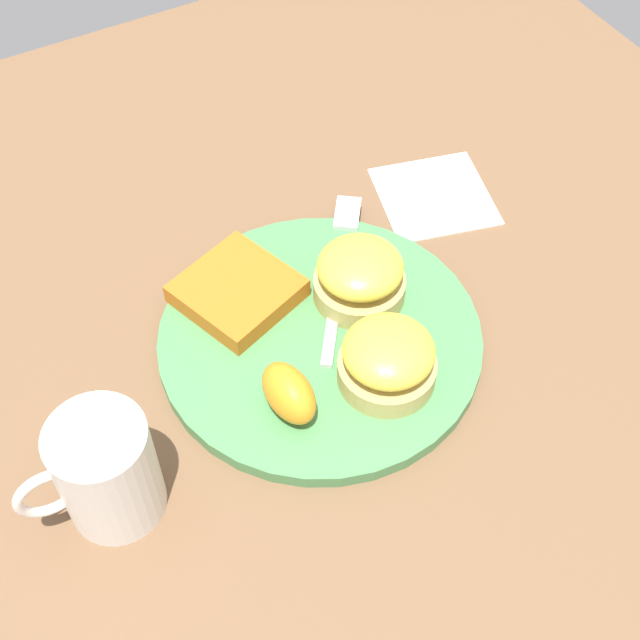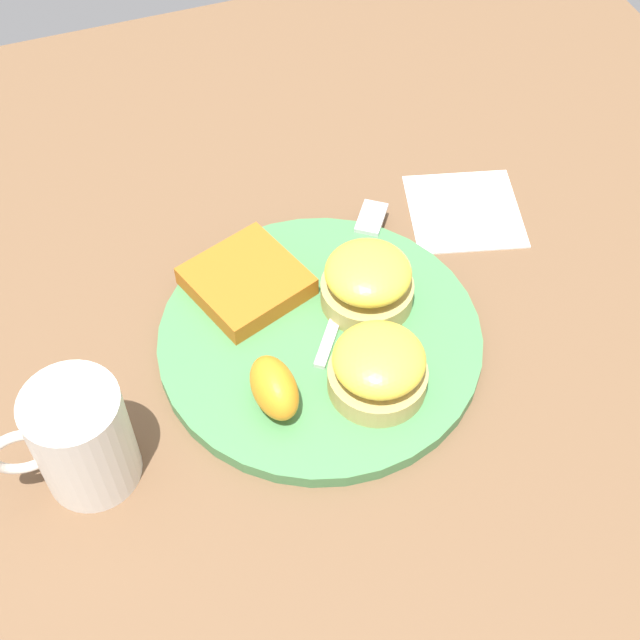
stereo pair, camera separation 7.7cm
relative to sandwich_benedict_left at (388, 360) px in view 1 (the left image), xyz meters
The scene contains 9 objects.
ground_plane 0.08m from the sandwich_benedict_left, 68.67° to the right, with size 1.10×1.10×0.00m, color brown.
plate 0.08m from the sandwich_benedict_left, 68.67° to the right, with size 0.29×0.29×0.01m, color #47844C.
sandwich_benedict_left is the anchor object (origin of this frame).
sandwich_benedict_right 0.09m from the sandwich_benedict_left, 106.17° to the right, with size 0.08×0.08×0.06m.
hashbrown_patty 0.16m from the sandwich_benedict_left, 62.86° to the right, with size 0.09×0.09×0.02m, color #B66019.
orange_wedge 0.09m from the sandwich_benedict_left, ahead, with size 0.06×0.04×0.04m, color orange.
fork 0.13m from the sandwich_benedict_left, 102.59° to the right, with size 0.13×0.18×0.00m.
cup 0.24m from the sandwich_benedict_left, ahead, with size 0.11×0.08×0.10m.
napkin 0.24m from the sandwich_benedict_left, 133.47° to the right, with size 0.11×0.11×0.00m, color white.
Camera 1 is at (0.23, 0.42, 0.64)m, focal length 50.00 mm.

